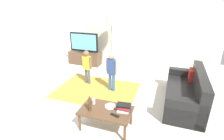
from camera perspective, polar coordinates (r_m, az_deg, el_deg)
ground at (r=4.38m, az=-2.60°, el=-10.78°), size 7.80×7.80×0.00m
wall_back at (r=6.61m, az=6.97°, el=13.37°), size 6.00×0.12×2.70m
area_rug at (r=4.96m, az=-5.08°, el=-6.47°), size 2.20×1.60×0.01m
tv_stand at (r=6.80m, az=-8.71°, el=3.91°), size 1.20×0.44×0.50m
tv at (r=6.61m, az=-9.11°, el=8.81°), size 1.10×0.28×0.71m
couch at (r=4.55m, az=23.33°, el=-7.24°), size 0.80×1.80×0.86m
floor_lamp at (r=6.23m, az=-0.16°, el=14.76°), size 0.36×0.36×1.78m
child_near_tv at (r=5.12m, az=-8.18°, el=1.91°), size 0.34×0.16×1.02m
child_center at (r=4.65m, az=-0.10°, el=0.55°), size 0.36×0.19×1.10m
coffee_table at (r=3.48m, az=-1.99°, el=-13.37°), size 1.00×0.60×0.42m
book_stack at (r=3.41m, az=3.78°, el=-11.99°), size 0.29×0.25×0.13m
bottle at (r=3.38m, az=-7.29°, el=-11.07°), size 0.06×0.06×0.31m
tv_remote at (r=3.29m, az=0.93°, el=-14.46°), size 0.18×0.09×0.02m
soda_can at (r=3.59m, az=-5.98°, el=-10.10°), size 0.07×0.07×0.12m
plate at (r=3.52m, az=-0.51°, el=-11.70°), size 0.22×0.22×0.02m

